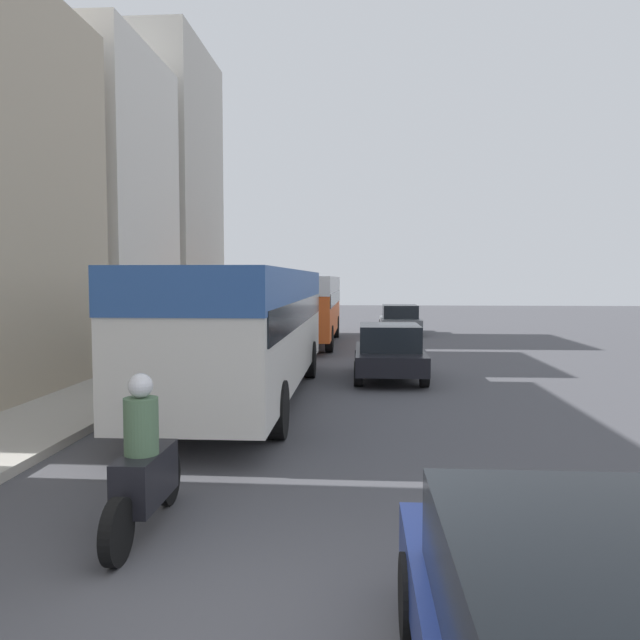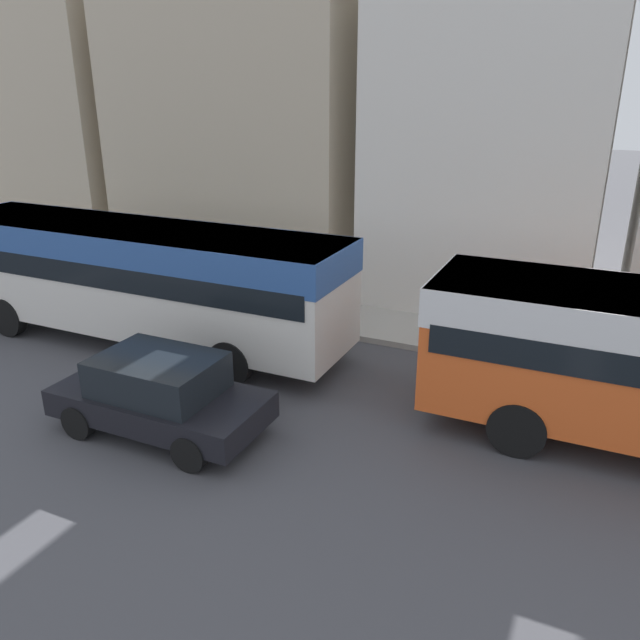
{
  "view_description": "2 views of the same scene",
  "coord_description": "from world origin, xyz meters",
  "px_view_note": "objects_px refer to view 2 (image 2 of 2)",
  "views": [
    {
      "loc": [
        0.75,
        -4.36,
        2.71
      ],
      "look_at": [
        -0.56,
        15.37,
        1.41
      ],
      "focal_mm": 35.0,
      "sensor_mm": 36.0,
      "label": 1
    },
    {
      "loc": [
        9.45,
        19.39,
        6.02
      ],
      "look_at": [
        -1.02,
        14.55,
        1.65
      ],
      "focal_mm": 35.0,
      "sensor_mm": 36.0,
      "label": 2
    }
  ],
  "objects_px": {
    "bus_lead": "(135,268)",
    "pedestrian_walking_away": "(321,279)",
    "car_far_curb": "(160,393)",
    "pedestrian_near_curb": "(249,271)"
  },
  "relations": [
    {
      "from": "bus_lead",
      "to": "car_far_curb",
      "type": "bearing_deg",
      "value": 44.35
    },
    {
      "from": "bus_lead",
      "to": "car_far_curb",
      "type": "relative_size",
      "value": 2.73
    },
    {
      "from": "car_far_curb",
      "to": "pedestrian_near_curb",
      "type": "bearing_deg",
      "value": -162.61
    },
    {
      "from": "bus_lead",
      "to": "car_far_curb",
      "type": "distance_m",
      "value": 4.71
    },
    {
      "from": "bus_lead",
      "to": "pedestrian_walking_away",
      "type": "xyz_separation_m",
      "value": [
        -3.85,
        3.14,
        -0.93
      ]
    },
    {
      "from": "pedestrian_near_curb",
      "to": "bus_lead",
      "type": "bearing_deg",
      "value": -19.05
    },
    {
      "from": "pedestrian_near_curb",
      "to": "pedestrian_walking_away",
      "type": "xyz_separation_m",
      "value": [
        -0.55,
        2.0,
        -0.12
      ]
    },
    {
      "from": "car_far_curb",
      "to": "pedestrian_walking_away",
      "type": "xyz_separation_m",
      "value": [
        -7.13,
        -0.06,
        0.2
      ]
    },
    {
      "from": "car_far_curb",
      "to": "pedestrian_walking_away",
      "type": "distance_m",
      "value": 7.13
    },
    {
      "from": "bus_lead",
      "to": "pedestrian_walking_away",
      "type": "distance_m",
      "value": 5.06
    }
  ]
}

